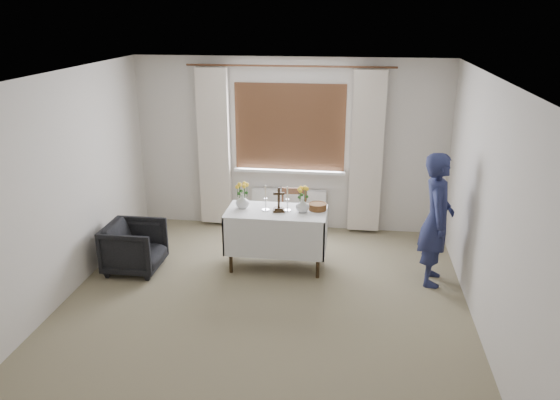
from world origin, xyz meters
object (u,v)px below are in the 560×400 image
Objects in this scene: altar_table at (277,239)px; person at (436,219)px; wooden_cross at (279,200)px; flower_vase_left at (242,201)px; flower_vase_right at (303,205)px; armchair at (135,247)px; wooden_chair at (294,219)px.

person is at bearing -3.98° from altar_table.
wooden_cross is 0.47m from flower_vase_left.
person reaches higher than wooden_cross.
person is at bearing -4.93° from flower_vase_right.
altar_table is 1.78m from armchair.
flower_vase_left is (-0.47, 0.06, -0.07)m from wooden_cross.
person reaches higher than altar_table.
altar_table is at bearing 92.00° from person.
wooden_chair is 0.88m from wooden_cross.
armchair is 2.16m from flower_vase_right.
flower_vase_right is (0.18, -0.68, 0.45)m from wooden_chair.
altar_table is 0.78× the size of person.
wooden_chair is 2.59× the size of wooden_cross.
flower_vase_right reaches higher than armchair.
wooden_cross is at bearing -7.70° from flower_vase_left.
flower_vase_left reaches higher than altar_table.
wooden_cross is (-1.87, 0.11, 0.12)m from person.
person is (3.65, 0.19, 0.49)m from armchair.
flower_vase_right is at bearing -81.04° from armchair.
flower_vase_right is (0.32, 0.00, 0.47)m from altar_table.
person is 1.59m from flower_vase_right.
flower_vase_right is (0.76, -0.03, -0.00)m from flower_vase_left.
flower_vase_right is at bearing -2.53° from flower_vase_left.
altar_table is at bearing 130.53° from wooden_cross.
altar_table is 4.01× the size of wooden_cross.
person reaches higher than wooden_chair.
wooden_cross is at bearing -174.19° from flower_vase_right.
person is at bearing -13.42° from wooden_cross.
person reaches higher than armchair.
altar_table reaches higher than armchair.
wooden_chair is 0.83m from flower_vase_right.
flower_vase_left is (-0.43, 0.04, 0.47)m from altar_table.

